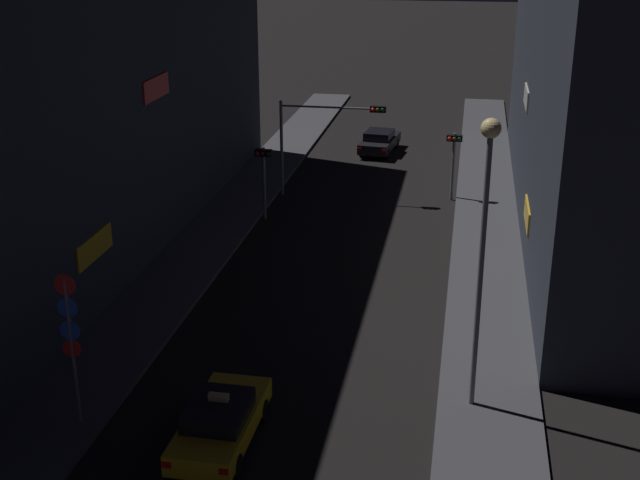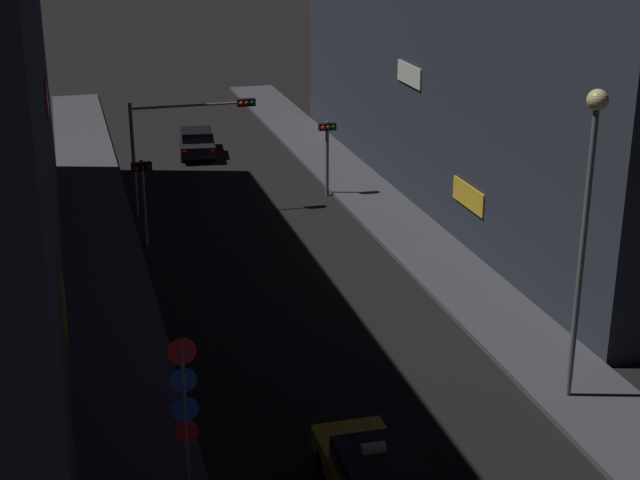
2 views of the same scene
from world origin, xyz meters
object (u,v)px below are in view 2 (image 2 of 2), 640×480
Objects in this scene: taxi at (372,476)px; traffic_light_overhead at (183,130)px; street_lamp_near_block at (588,191)px; traffic_light_left_kerb at (143,185)px; sign_pole_left at (185,416)px; far_car at (197,142)px; traffic_light_right_kerb at (327,143)px.

taxi is 22.88m from traffic_light_overhead.
traffic_light_left_kerb is at bearing 122.87° from street_lamp_near_block.
traffic_light_left_kerb is 0.41× the size of street_lamp_near_block.
taxi is at bearing -1.20° from sign_pole_left.
traffic_light_left_kerb is (-4.09, -13.52, 1.83)m from far_car.
far_car is 10.21m from traffic_light_overhead.
traffic_light_overhead reaches higher than sign_pole_left.
traffic_light_overhead reaches higher than taxi.
taxi is at bearing -155.50° from street_lamp_near_block.
traffic_light_right_kerb reaches higher than taxi.
traffic_light_overhead is at bearing 82.16° from sign_pole_left.
street_lamp_near_block is (1.24, -20.19, 3.57)m from traffic_light_right_kerb.
street_lamp_near_block is (11.00, 3.01, 3.19)m from sign_pole_left.
street_lamp_near_block is at bearing -57.13° from traffic_light_left_kerb.
traffic_light_overhead is 1.54× the size of traffic_light_left_kerb.
taxi is 32.25m from far_car.
traffic_light_left_kerb is at bearing -119.10° from traffic_light_overhead.
far_car is 30.23m from street_lamp_near_block.
taxi is 9.22m from street_lamp_near_block.
far_car is 10.29m from traffic_light_right_kerb.
traffic_light_right_kerb is at bearing 93.52° from street_lamp_near_block.
taxi is 1.26× the size of traffic_light_right_kerb.
sign_pole_left is at bearing -164.68° from street_lamp_near_block.
sign_pole_left reaches higher than traffic_light_right_kerb.
sign_pole_left reaches higher than taxi.
traffic_light_right_kerb is at bearing 5.43° from traffic_light_overhead.
traffic_light_left_kerb reaches higher than taxi.
traffic_light_right_kerb is (8.84, 4.58, -0.01)m from traffic_light_left_kerb.
traffic_light_left_kerb is at bearing 87.20° from sign_pole_left.
far_car is (0.81, 32.24, -0.00)m from taxi.
street_lamp_near_block is at bearing 15.32° from sign_pole_left.
traffic_light_overhead is 1.54× the size of traffic_light_right_kerb.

